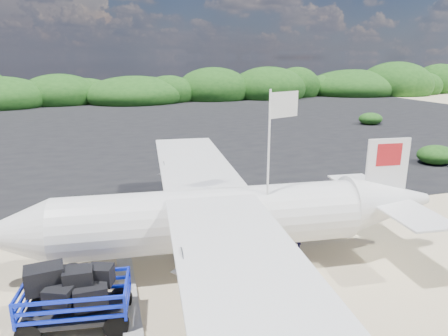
% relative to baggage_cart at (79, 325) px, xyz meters
% --- Properties ---
extents(ground, '(160.00, 160.00, 0.00)m').
position_rel_baggage_cart_xyz_m(ground, '(5.84, 0.67, 0.00)').
color(ground, beige).
extents(asphalt_apron, '(90.00, 50.00, 0.04)m').
position_rel_baggage_cart_xyz_m(asphalt_apron, '(5.84, 30.67, 0.00)').
color(asphalt_apron, '#B2B2B2').
rests_on(asphalt_apron, ground).
extents(vegetation_band, '(124.00, 8.00, 4.40)m').
position_rel_baggage_cart_xyz_m(vegetation_band, '(5.84, 55.67, 0.00)').
color(vegetation_band, '#B2B2B2').
rests_on(vegetation_band, ground).
extents(baggage_cart, '(3.12, 2.06, 1.45)m').
position_rel_baggage_cart_xyz_m(baggage_cart, '(0.00, 0.00, 0.00)').
color(baggage_cart, '#0E24D7').
rests_on(baggage_cart, ground).
extents(flagpole, '(1.28, 0.86, 5.90)m').
position_rel_baggage_cart_xyz_m(flagpole, '(5.78, 1.23, 0.00)').
color(flagpole, white).
rests_on(flagpole, ground).
extents(crew_a, '(0.69, 0.56, 1.64)m').
position_rel_baggage_cart_xyz_m(crew_a, '(7.31, 2.10, 0.82)').
color(crew_a, '#191143').
rests_on(crew_a, ground).
extents(crew_b, '(0.82, 0.69, 1.51)m').
position_rel_baggage_cart_xyz_m(crew_b, '(4.08, 4.25, 0.75)').
color(crew_b, '#191143').
rests_on(crew_b, ground).
extents(crew_c, '(1.15, 0.72, 1.83)m').
position_rel_baggage_cart_xyz_m(crew_c, '(10.02, 3.47, 0.92)').
color(crew_c, '#191143').
rests_on(crew_c, ground).
extents(aircraft_large, '(19.32, 19.32, 5.29)m').
position_rel_baggage_cart_xyz_m(aircraft_large, '(16.88, 19.16, 0.00)').
color(aircraft_large, '#B2B2B2').
rests_on(aircraft_large, ground).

